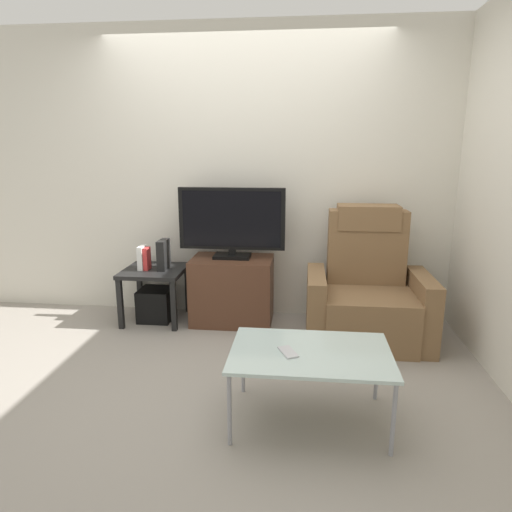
{
  "coord_description": "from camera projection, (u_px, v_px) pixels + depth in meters",
  "views": [
    {
      "loc": [
        0.53,
        -2.98,
        1.55
      ],
      "look_at": [
        0.16,
        0.5,
        0.7
      ],
      "focal_mm": 31.56,
      "sensor_mm": 36.0,
      "label": 1
    }
  ],
  "objects": [
    {
      "name": "ground_plane",
      "position": [
        227.0,
        364.0,
        3.29
      ],
      "size": [
        6.4,
        6.4,
        0.0
      ],
      "primitive_type": "plane",
      "color": "gray"
    },
    {
      "name": "wall_back",
      "position": [
        246.0,
        175.0,
        4.08
      ],
      "size": [
        6.4,
        0.06,
        2.6
      ],
      "primitive_type": "cube",
      "color": "beige",
      "rests_on": "ground"
    },
    {
      "name": "tv_stand",
      "position": [
        232.0,
        290.0,
        4.04
      ],
      "size": [
        0.71,
        0.47,
        0.59
      ],
      "color": "#4C2D1E",
      "rests_on": "ground"
    },
    {
      "name": "television",
      "position": [
        232.0,
        221.0,
        3.91
      ],
      "size": [
        0.93,
        0.2,
        0.62
      ],
      "color": "black",
      "rests_on": "tv_stand"
    },
    {
      "name": "recliner_armchair",
      "position": [
        367.0,
        294.0,
        3.68
      ],
      "size": [
        0.98,
        0.78,
        1.08
      ],
      "rotation": [
        0.0,
        0.0,
        -0.02
      ],
      "color": "brown",
      "rests_on": "ground"
    },
    {
      "name": "side_table",
      "position": [
        155.0,
        277.0,
        4.06
      ],
      "size": [
        0.54,
        0.54,
        0.48
      ],
      "color": "black",
      "rests_on": "ground"
    },
    {
      "name": "subwoofer_box",
      "position": [
        156.0,
        304.0,
        4.12
      ],
      "size": [
        0.29,
        0.29,
        0.29
      ],
      "primitive_type": "cube",
      "color": "black",
      "rests_on": "ground"
    },
    {
      "name": "book_leftmost",
      "position": [
        142.0,
        258.0,
        4.01
      ],
      "size": [
        0.05,
        0.14,
        0.21
      ],
      "primitive_type": "cube",
      "color": "white",
      "rests_on": "side_table"
    },
    {
      "name": "book_middle",
      "position": [
        147.0,
        259.0,
        4.0
      ],
      "size": [
        0.04,
        0.11,
        0.2
      ],
      "primitive_type": "cube",
      "color": "red",
      "rests_on": "side_table"
    },
    {
      "name": "game_console",
      "position": [
        164.0,
        255.0,
        4.01
      ],
      "size": [
        0.07,
        0.2,
        0.27
      ],
      "primitive_type": "cube",
      "color": "black",
      "rests_on": "side_table"
    },
    {
      "name": "coffee_table",
      "position": [
        310.0,
        356.0,
        2.53
      ],
      "size": [
        0.9,
        0.6,
        0.43
      ],
      "color": "#B2C6C1",
      "rests_on": "ground"
    },
    {
      "name": "cell_phone",
      "position": [
        288.0,
        352.0,
        2.5
      ],
      "size": [
        0.13,
        0.17,
        0.01
      ],
      "primitive_type": "cube",
      "rotation": [
        0.0,
        0.0,
        0.43
      ],
      "color": "#B7B7BC",
      "rests_on": "coffee_table"
    }
  ]
}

